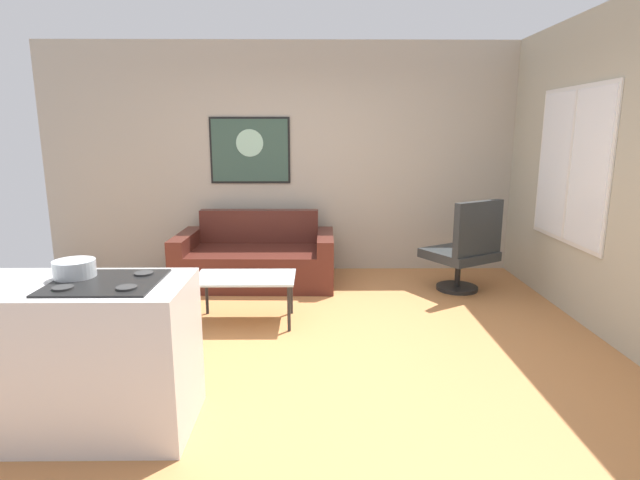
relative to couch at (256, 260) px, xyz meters
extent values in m
cube|color=#BE7B46|center=(0.53, -1.80, -0.29)|extent=(6.40, 6.40, 0.04)
cube|color=#B0A796|center=(0.53, 0.63, 1.13)|extent=(6.40, 0.05, 2.80)
cube|color=#ADA892|center=(3.16, -1.50, 1.13)|extent=(0.05, 6.40, 2.80)
cube|color=#4C2019|center=(0.00, -0.04, -0.06)|extent=(1.45, 0.98, 0.41)
cube|color=#4C2019|center=(0.01, 0.35, 0.34)|extent=(1.43, 0.19, 0.40)
cube|color=#4C2019|center=(-0.81, -0.03, 0.03)|extent=(0.20, 0.95, 0.59)
cube|color=#4C2019|center=(0.80, -0.06, 0.03)|extent=(0.20, 0.95, 0.59)
cube|color=silver|center=(0.05, -1.27, 0.16)|extent=(0.91, 0.53, 0.02)
cylinder|color=#232326|center=(-0.36, -1.49, -0.06)|extent=(0.03, 0.03, 0.42)
cylinder|color=#232326|center=(0.45, -1.49, -0.06)|extent=(0.03, 0.03, 0.42)
cylinder|color=#232326|center=(-0.36, -1.04, -0.06)|extent=(0.03, 0.03, 0.42)
cylinder|color=#232326|center=(0.45, -1.04, -0.06)|extent=(0.03, 0.03, 0.42)
cylinder|color=black|center=(2.28, -0.30, -0.25)|extent=(0.46, 0.46, 0.04)
cylinder|color=black|center=(2.28, -0.30, -0.04)|extent=(0.06, 0.06, 0.37)
cube|color=#2A2F31|center=(2.28, -0.30, 0.14)|extent=(0.88, 0.87, 0.10)
cube|color=#2A2F31|center=(2.40, -0.51, 0.47)|extent=(0.60, 0.40, 0.57)
cube|color=silver|center=(-0.75, -2.96, 0.18)|extent=(1.41, 0.66, 0.89)
cube|color=black|center=(-0.50, -2.96, 0.63)|extent=(0.60, 0.52, 0.01)
cylinder|color=#2D2D2D|center=(-0.67, -3.10, 0.64)|extent=(0.11, 0.11, 0.01)
cylinder|color=#2D2D2D|center=(-0.33, -3.10, 0.64)|extent=(0.11, 0.11, 0.01)
cylinder|color=#2D2D2D|center=(-0.67, -2.82, 0.64)|extent=(0.11, 0.11, 0.01)
cylinder|color=#2D2D2D|center=(-0.33, -2.82, 0.64)|extent=(0.11, 0.11, 0.01)
cylinder|color=silver|center=(-0.71, -2.87, 0.63)|extent=(0.13, 0.13, 0.01)
cylinder|color=silver|center=(-0.71, -2.87, 0.68)|extent=(0.24, 0.24, 0.11)
cube|color=black|center=(-0.11, 0.59, 1.24)|extent=(0.98, 0.01, 0.80)
cube|color=#365245|center=(-0.11, 0.58, 1.24)|extent=(0.93, 0.02, 0.75)
cylinder|color=#A0D1B6|center=(-0.11, 0.57, 1.33)|extent=(0.33, 0.01, 0.33)
cube|color=silver|center=(3.12, -0.90, 1.15)|extent=(0.02, 1.35, 1.48)
cube|color=white|center=(3.11, -0.90, 1.15)|extent=(0.01, 1.27, 1.40)
cube|color=silver|center=(3.11, -0.90, 1.15)|extent=(0.01, 0.04, 1.40)
camera|label=1|loc=(0.68, -5.70, 1.46)|focal=28.32mm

